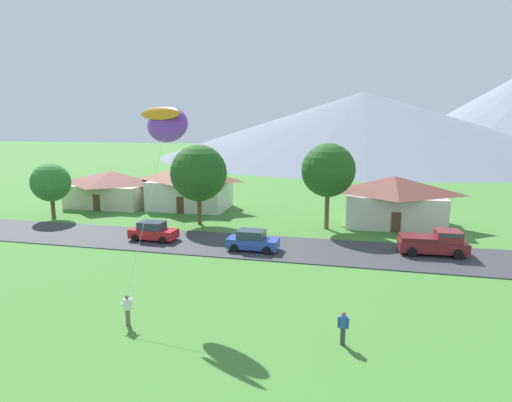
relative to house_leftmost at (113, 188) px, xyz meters
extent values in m
cube|color=#38383D|center=(24.62, -13.82, -2.26)|extent=(160.00, 7.21, 0.08)
cone|color=slate|center=(32.11, 95.10, 7.86)|extent=(129.96, 129.96, 20.31)
cube|color=beige|center=(0.00, 0.00, -0.87)|extent=(9.64, 7.28, 2.86)
pyramid|color=brown|center=(0.00, 0.00, 1.35)|extent=(10.41, 7.86, 1.57)
cube|color=brown|center=(0.00, -3.66, -1.30)|extent=(0.90, 0.06, 2.00)
cube|color=silver|center=(10.40, 0.35, -0.55)|extent=(9.22, 6.25, 3.50)
pyramid|color=brown|center=(10.40, 0.35, 2.17)|extent=(9.96, 6.75, 1.93)
cube|color=brown|center=(10.40, -2.80, -1.30)|extent=(0.90, 0.06, 2.00)
cube|color=beige|center=(34.12, -2.71, -0.66)|extent=(9.52, 6.75, 3.27)
pyramid|color=brown|center=(34.12, -2.71, 1.88)|extent=(10.28, 7.29, 1.80)
cube|color=brown|center=(34.12, -6.10, -1.30)|extent=(0.90, 0.06, 2.00)
cylinder|color=brown|center=(-2.28, -8.33, -1.07)|extent=(0.44, 0.44, 2.46)
sphere|color=#33752D|center=(-2.28, -8.33, 1.73)|extent=(4.19, 4.19, 4.19)
cylinder|color=brown|center=(27.51, -6.16, -0.34)|extent=(0.44, 0.44, 3.92)
sphere|color=#23561E|center=(27.51, -6.16, 3.60)|extent=(5.28, 5.28, 5.28)
cylinder|color=brown|center=(14.50, -7.24, -0.68)|extent=(0.44, 0.44, 3.23)
sphere|color=#23561E|center=(14.50, -7.24, 3.10)|extent=(5.80, 5.80, 5.80)
cube|color=red|center=(12.70, -14.08, -1.62)|extent=(4.25, 1.92, 0.80)
cube|color=#2D3847|center=(12.55, -14.08, -0.88)|extent=(2.24, 1.65, 0.68)
cylinder|color=black|center=(14.07, -13.20, -1.90)|extent=(0.65, 0.26, 0.64)
cylinder|color=black|center=(14.02, -15.04, -1.90)|extent=(0.65, 0.26, 0.64)
cylinder|color=black|center=(11.37, -13.13, -1.90)|extent=(0.65, 0.26, 0.64)
cylinder|color=black|center=(11.32, -14.97, -1.90)|extent=(0.65, 0.26, 0.64)
cube|color=#2847A8|center=(22.10, -15.02, -1.62)|extent=(4.23, 1.87, 0.80)
cube|color=#2D3847|center=(21.95, -15.01, -0.88)|extent=(2.23, 1.62, 0.68)
cylinder|color=black|center=(23.47, -14.12, -1.90)|extent=(0.64, 0.25, 0.64)
cylinder|color=black|center=(23.44, -15.96, -1.90)|extent=(0.64, 0.25, 0.64)
cylinder|color=black|center=(20.77, -14.07, -1.90)|extent=(0.64, 0.25, 0.64)
cylinder|color=black|center=(20.74, -15.91, -1.90)|extent=(0.64, 0.25, 0.64)
cube|color=maroon|center=(36.33, -12.83, -1.54)|extent=(5.29, 2.24, 0.84)
cube|color=maroon|center=(37.43, -12.77, -0.67)|extent=(1.98, 1.93, 0.90)
cube|color=#2D3847|center=(37.43, -12.77, -0.40)|extent=(1.70, 1.95, 0.28)
cube|color=maroon|center=(35.19, -12.88, -0.94)|extent=(2.79, 2.08, 0.36)
cylinder|color=black|center=(37.99, -11.73, -1.84)|extent=(0.77, 0.32, 0.76)
cylinder|color=black|center=(38.08, -13.77, -1.84)|extent=(0.77, 0.32, 0.76)
cylinder|color=black|center=(34.59, -11.89, -1.84)|extent=(0.77, 0.32, 0.76)
cylinder|color=black|center=(34.68, -13.92, -1.84)|extent=(0.77, 0.32, 0.76)
cylinder|color=#70604C|center=(18.80, -29.19, -1.86)|extent=(0.24, 0.24, 0.88)
cube|color=white|center=(18.80, -29.19, -1.13)|extent=(0.36, 0.22, 0.58)
sphere|color=brown|center=(18.80, -29.19, -0.73)|extent=(0.21, 0.21, 0.21)
cylinder|color=white|center=(18.58, -29.13, -0.99)|extent=(0.18, 0.55, 0.37)
cylinder|color=white|center=(19.02, -29.13, -0.99)|extent=(0.18, 0.55, 0.37)
ellipsoid|color=purple|center=(18.63, -23.19, 8.03)|extent=(3.97, 3.05, 2.38)
ellipsoid|color=orange|center=(18.40, -23.66, 8.69)|extent=(3.55, 2.10, 0.82)
cylinder|color=silver|center=(18.71, -26.19, 3.64)|extent=(0.19, 6.01, 8.79)
cylinder|color=#3D3D42|center=(29.79, -28.62, -1.86)|extent=(0.24, 0.24, 0.88)
cube|color=#2D51A3|center=(29.79, -28.62, -1.13)|extent=(0.36, 0.22, 0.58)
sphere|color=brown|center=(29.79, -28.62, -0.73)|extent=(0.21, 0.21, 0.21)
cylinder|color=#2D51A3|center=(29.57, -28.62, -1.18)|extent=(0.12, 0.18, 0.59)
cylinder|color=#2D51A3|center=(30.01, -28.62, -1.18)|extent=(0.12, 0.18, 0.59)
camera|label=1|loc=(30.01, -47.63, 8.13)|focal=29.58mm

